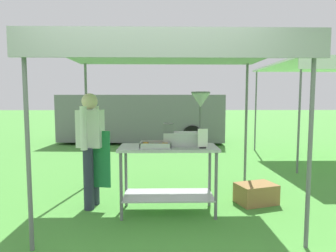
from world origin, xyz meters
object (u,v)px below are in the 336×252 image
at_px(donut_tray, 156,145).
at_px(neighbour_tent, 332,67).
at_px(donut_fryer, 187,127).
at_px(donut_cart, 168,165).
at_px(menu_sign, 203,140).
at_px(van_grey, 142,118).
at_px(stall_canopy, 168,55).
at_px(supply_crate, 256,193).
at_px(vendor, 91,144).

distance_m(donut_tray, neighbour_tent, 5.70).
bearing_deg(donut_fryer, neighbour_tent, 40.53).
relative_size(donut_cart, neighbour_tent, 0.43).
height_order(donut_tray, neighbour_tent, neighbour_tent).
xyz_separation_m(donut_tray, donut_fryer, (0.42, 0.16, 0.23)).
bearing_deg(neighbour_tent, donut_cart, -140.65).
distance_m(menu_sign, van_grey, 6.98).
distance_m(stall_canopy, donut_fryer, 0.99).
height_order(donut_cart, donut_tray, donut_tray).
height_order(donut_tray, menu_sign, menu_sign).
distance_m(donut_cart, supply_crate, 1.43).
xyz_separation_m(menu_sign, vendor, (-1.51, 0.39, -0.11)).
distance_m(stall_canopy, neighbour_tent, 5.29).
xyz_separation_m(supply_crate, neighbour_tent, (2.83, 3.06, 2.19)).
bearing_deg(donut_tray, stall_canopy, 47.42).
relative_size(donut_tray, neighbour_tent, 0.13).
height_order(vendor, supply_crate, vendor).
bearing_deg(neighbour_tent, stall_canopy, -141.47).
xyz_separation_m(stall_canopy, donut_tray, (-0.16, -0.18, -1.19)).
height_order(menu_sign, neighbour_tent, neighbour_tent).
height_order(donut_cart, donut_fryer, donut_fryer).
distance_m(supply_crate, van_grey, 6.77).
distance_m(donut_cart, donut_tray, 0.33).
bearing_deg(vendor, stall_canopy, -7.22).
relative_size(menu_sign, supply_crate, 0.39).
bearing_deg(supply_crate, menu_sign, -150.81).
distance_m(donut_fryer, supply_crate, 1.47).
relative_size(donut_fryer, neighbour_tent, 0.24).
distance_m(donut_tray, supply_crate, 1.71).
xyz_separation_m(stall_canopy, van_grey, (-0.81, 6.62, -1.24)).
relative_size(donut_fryer, menu_sign, 2.91).
distance_m(vendor, supply_crate, 2.50).
distance_m(donut_cart, neighbour_tent, 5.60).
bearing_deg(menu_sign, supply_crate, 29.19).
distance_m(donut_cart, van_grey, 6.77).
bearing_deg(van_grey, vendor, -92.41).
bearing_deg(donut_cart, menu_sign, -19.72).
xyz_separation_m(vendor, neighbour_tent, (5.21, 3.15, 1.43)).
height_order(donut_tray, supply_crate, donut_tray).
distance_m(donut_tray, menu_sign, 0.61).
bearing_deg(menu_sign, donut_tray, 172.75).
height_order(donut_cart, menu_sign, menu_sign).
bearing_deg(stall_canopy, vendor, 172.78).
height_order(stall_canopy, donut_tray, stall_canopy).
distance_m(vendor, van_grey, 6.49).
distance_m(supply_crate, neighbour_tent, 4.71).
relative_size(vendor, van_grey, 0.28).
relative_size(menu_sign, vendor, 0.15).
height_order(van_grey, neighbour_tent, neighbour_tent).
distance_m(stall_canopy, vendor, 1.63).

